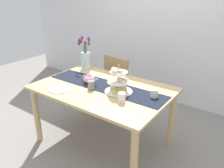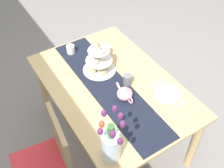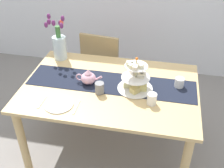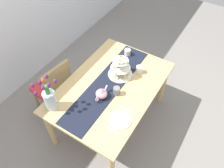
# 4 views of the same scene
# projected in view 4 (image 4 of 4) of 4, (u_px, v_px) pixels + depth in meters

# --- Properties ---
(ground_plane) EXTENTS (8.00, 8.00, 0.00)m
(ground_plane) POSITION_uv_depth(u_px,v_px,m) (111.00, 120.00, 3.17)
(ground_plane) COLOR gray
(room_wall_rear) EXTENTS (6.00, 0.08, 2.60)m
(room_wall_rear) POSITION_uv_depth(u_px,v_px,m) (1.00, 4.00, 2.76)
(room_wall_rear) COLOR silver
(room_wall_rear) RESTS_ON ground_plane
(dining_table) EXTENTS (1.50, 1.01, 0.74)m
(dining_table) POSITION_uv_depth(u_px,v_px,m) (111.00, 91.00, 2.69)
(dining_table) COLOR tan
(dining_table) RESTS_ON ground_plane
(chair_left) EXTENTS (0.47, 0.47, 0.91)m
(chair_left) POSITION_uv_depth(u_px,v_px,m) (54.00, 87.00, 2.92)
(chair_left) COLOR #9C8254
(chair_left) RESTS_ON ground_plane
(table_runner) EXTENTS (1.47, 0.33, 0.00)m
(table_runner) POSITION_uv_depth(u_px,v_px,m) (108.00, 84.00, 2.63)
(table_runner) COLOR black
(table_runner) RESTS_ON dining_table
(tiered_cake_stand) EXTENTS (0.30, 0.30, 0.30)m
(tiered_cake_stand) POSITION_uv_depth(u_px,v_px,m) (120.00, 69.00, 2.67)
(tiered_cake_stand) COLOR beige
(tiered_cake_stand) RESTS_ON table_runner
(teapot) EXTENTS (0.24, 0.13, 0.14)m
(teapot) POSITION_uv_depth(u_px,v_px,m) (101.00, 94.00, 2.46)
(teapot) COLOR #E5A8BC
(teapot) RESTS_ON table_runner
(tulip_vase) EXTENTS (0.23, 0.18, 0.44)m
(tulip_vase) POSITION_uv_depth(u_px,v_px,m) (49.00, 98.00, 2.30)
(tulip_vase) COLOR silver
(tulip_vase) RESTS_ON dining_table
(cream_jug) EXTENTS (0.08, 0.08, 0.08)m
(cream_jug) POSITION_uv_depth(u_px,v_px,m) (127.00, 52.00, 2.95)
(cream_jug) COLOR white
(cream_jug) RESTS_ON dining_table
(dinner_plate_left) EXTENTS (0.23, 0.23, 0.01)m
(dinner_plate_left) POSITION_uv_depth(u_px,v_px,m) (120.00, 120.00, 2.30)
(dinner_plate_left) COLOR white
(dinner_plate_left) RESTS_ON dining_table
(fork_left) EXTENTS (0.02, 0.15, 0.01)m
(fork_left) POSITION_uv_depth(u_px,v_px,m) (113.00, 131.00, 2.22)
(fork_left) COLOR silver
(fork_left) RESTS_ON dining_table
(knife_left) EXTENTS (0.02, 0.17, 0.01)m
(knife_left) POSITION_uv_depth(u_px,v_px,m) (127.00, 110.00, 2.38)
(knife_left) COLOR silver
(knife_left) RESTS_ON dining_table
(mug_grey) EXTENTS (0.08, 0.08, 0.09)m
(mug_grey) POSITION_uv_depth(u_px,v_px,m) (117.00, 91.00, 2.50)
(mug_grey) COLOR slate
(mug_grey) RESTS_ON table_runner
(mug_white_text) EXTENTS (0.08, 0.08, 0.09)m
(mug_white_text) POSITION_uv_depth(u_px,v_px,m) (139.00, 70.00, 2.73)
(mug_white_text) COLOR white
(mug_white_text) RESTS_ON dining_table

